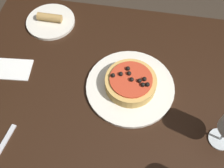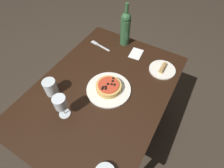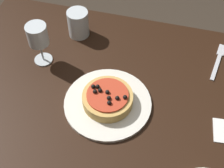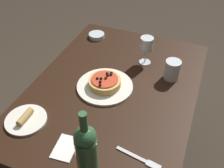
% 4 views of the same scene
% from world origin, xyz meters
% --- Properties ---
extents(dining_table, '(1.15, 0.82, 0.73)m').
position_xyz_m(dining_table, '(0.00, 0.00, 0.62)').
color(dining_table, black).
rests_on(dining_table, ground_plane).
extents(dinner_plate, '(0.29, 0.29, 0.01)m').
position_xyz_m(dinner_plate, '(0.02, -0.04, 0.73)').
color(dinner_plate, white).
rests_on(dinner_plate, dining_table).
extents(pizza, '(0.16, 0.16, 0.05)m').
position_xyz_m(pizza, '(0.02, -0.04, 0.76)').
color(pizza, tan).
rests_on(pizza, dinner_plate).
extents(wine_glass, '(0.07, 0.07, 0.16)m').
position_xyz_m(wine_glass, '(-0.27, 0.09, 0.84)').
color(wine_glass, silver).
rests_on(wine_glass, dining_table).
extents(water_cup, '(0.08, 0.08, 0.11)m').
position_xyz_m(water_cup, '(-0.18, 0.26, 0.78)').
color(water_cup, silver).
rests_on(water_cup, dining_table).
extents(fork, '(0.05, 0.19, 0.00)m').
position_xyz_m(fork, '(0.36, 0.25, 0.73)').
color(fork, silver).
rests_on(fork, dining_table).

